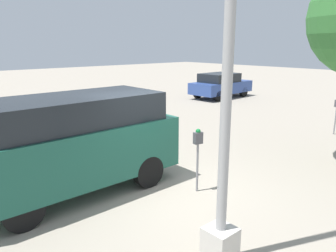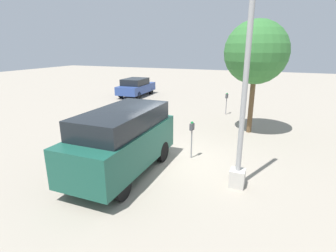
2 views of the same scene
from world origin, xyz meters
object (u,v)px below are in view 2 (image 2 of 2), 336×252
object	(u,v)px
lamp_post	(243,114)
car_distant	(136,87)
parking_meter_far	(227,99)
parked_van	(122,140)
parking_meter_near	(192,131)
street_tree	(256,53)

from	to	relation	value
lamp_post	car_distant	world-z (taller)	lamp_post
lamp_post	car_distant	xyz separation A→B (m)	(-12.40, -10.29, -1.51)
parking_meter_far	parked_van	distance (m)	9.53
parking_meter_near	street_tree	xyz separation A→B (m)	(-4.14, 1.73, 2.77)
parking_meter_near	street_tree	bearing A→B (deg)	169.07
car_distant	street_tree	xyz separation A→B (m)	(6.73, 10.09, 3.06)
car_distant	lamp_post	bearing A→B (deg)	-142.00
lamp_post	street_tree	bearing A→B (deg)	-177.92
parking_meter_near	lamp_post	size ratio (longest dim) A/B	0.21
street_tree	parked_van	bearing A→B (deg)	-29.41
lamp_post	parked_van	bearing A→B (deg)	-82.04
parked_van	street_tree	world-z (taller)	street_tree
lamp_post	parked_van	world-z (taller)	lamp_post
parking_meter_near	parked_van	size ratio (longest dim) A/B	0.32
parking_meter_near	lamp_post	distance (m)	2.75
parking_meter_near	parking_meter_far	distance (m)	7.32
parking_meter_near	car_distant	xyz separation A→B (m)	(-10.87, -8.36, -0.28)
parking_meter_far	street_tree	bearing A→B (deg)	40.19
parking_meter_near	lamp_post	bearing A→B (deg)	63.44
parking_meter_far	car_distant	size ratio (longest dim) A/B	0.33
car_distant	street_tree	size ratio (longest dim) A/B	0.78
parked_van	street_tree	distance (m)	7.59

